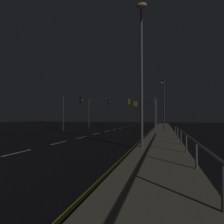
# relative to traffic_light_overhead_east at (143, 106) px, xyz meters

# --- Properties ---
(ground_plane) EXTENTS (112.00, 112.00, 0.00)m
(ground_plane) POSITION_rel_traffic_light_overhead_east_xyz_m (-4.37, -9.96, -3.98)
(ground_plane) COLOR black
(ground_plane) RESTS_ON ground
(sidewalk_right) EXTENTS (2.95, 77.00, 0.14)m
(sidewalk_right) POSITION_rel_traffic_light_overhead_east_xyz_m (3.30, -9.96, -3.91)
(sidewalk_right) COLOR gray
(sidewalk_right) RESTS_ON ground
(lane_markings_center) EXTENTS (0.14, 50.00, 0.01)m
(lane_markings_center) POSITION_rel_traffic_light_overhead_east_xyz_m (-4.37, -6.46, -3.98)
(lane_markings_center) COLOR silver
(lane_markings_center) RESTS_ON ground
(lane_edge_line) EXTENTS (0.14, 53.00, 0.01)m
(lane_edge_line) POSITION_rel_traffic_light_overhead_east_xyz_m (1.58, -4.96, -3.98)
(lane_edge_line) COLOR gold
(lane_edge_line) RESTS_ON ground
(traffic_light_overhead_east) EXTENTS (4.71, 0.44, 5.40)m
(traffic_light_overhead_east) POSITION_rel_traffic_light_overhead_east_xyz_m (0.00, 0.00, 0.00)
(traffic_light_overhead_east) COLOR #4C4C51
(traffic_light_overhead_east) RESTS_ON sidewalk_right
(traffic_light_far_center) EXTENTS (4.65, 0.69, 5.79)m
(traffic_light_far_center) POSITION_rel_traffic_light_overhead_east_xyz_m (-8.98, 1.66, 0.12)
(traffic_light_far_center) COLOR #38383D
(traffic_light_far_center) RESTS_ON ground
(traffic_light_mid_left) EXTENTS (4.00, 0.43, 5.21)m
(traffic_light_mid_left) POSITION_rel_traffic_light_overhead_east_xyz_m (0.36, 2.99, -0.17)
(traffic_light_mid_left) COLOR #4C4C51
(traffic_light_mid_left) RESTS_ON sidewalk_right
(traffic_light_far_right) EXTENTS (3.41, 0.55, 5.24)m
(traffic_light_far_right) POSITION_rel_traffic_light_overhead_east_xyz_m (-9.35, -7.75, -0.32)
(traffic_light_far_right) COLOR #2D3033
(traffic_light_far_right) RESTS_ON ground
(traffic_light_far_left) EXTENTS (4.75, 0.34, 5.44)m
(traffic_light_far_left) POSITION_rel_traffic_light_overhead_east_xyz_m (0.05, 5.35, 0.03)
(traffic_light_far_left) COLOR #38383D
(traffic_light_far_left) RESTS_ON sidewalk_right
(street_lamp_far_end) EXTENTS (0.77, 1.84, 7.33)m
(street_lamp_far_end) POSITION_rel_traffic_light_overhead_east_xyz_m (3.45, -4.34, 0.55)
(street_lamp_far_end) COLOR #2D3033
(street_lamp_far_end) RESTS_ON sidewalk_right
(street_lamp_median) EXTENTS (0.60, 2.05, 8.08)m
(street_lamp_median) POSITION_rel_traffic_light_overhead_east_xyz_m (2.22, -19.68, 0.97)
(street_lamp_median) COLOR #4C4C51
(street_lamp_median) RESTS_ON sidewalk_right
(barrier_fence) EXTENTS (0.09, 18.08, 0.98)m
(barrier_fence) POSITION_rel_traffic_light_overhead_east_xyz_m (4.62, -20.46, -3.11)
(barrier_fence) COLOR #59595E
(barrier_fence) RESTS_ON sidewalk_right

